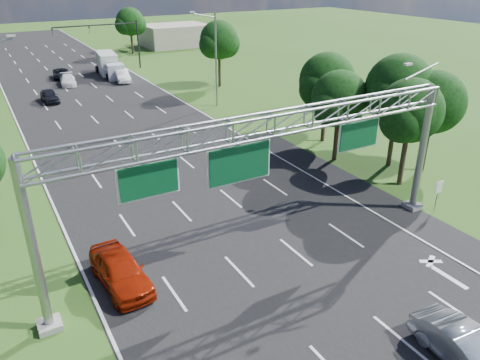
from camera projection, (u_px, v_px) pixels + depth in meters
ground at (150, 152)px, 39.57m from camera, size 220.00×220.00×0.00m
road at (150, 152)px, 39.57m from camera, size 18.00×180.00×0.02m
road_flare at (375, 200)px, 31.52m from camera, size 3.00×30.00×0.02m
sign_gantry at (272, 136)px, 22.63m from camera, size 23.50×1.00×9.56m
regulatory_sign at (438, 190)px, 29.50m from camera, size 0.60×0.08×2.10m
traffic_signal at (114, 34)px, 68.39m from camera, size 12.21×0.24×7.00m
streetlight_r_mid at (214, 55)px, 50.20m from camera, size 2.97×0.22×10.16m
tree_cluster_right at (379, 97)px, 35.46m from camera, size 9.91×14.60×8.68m
tree_verge_rd at (219, 42)px, 58.67m from camera, size 5.76×4.80×8.28m
tree_verge_re at (130, 23)px, 81.63m from camera, size 5.76×4.80×7.84m
building_right at (176, 35)px, 90.55m from camera, size 12.00×9.00×4.00m
red_coupe at (120, 270)px, 22.86m from camera, size 2.33×5.08×1.69m
silver_sedan at (465, 349)px, 18.31m from camera, size 1.90×4.67×1.51m
car_queue_a at (68, 80)px, 61.40m from camera, size 2.41×4.77×1.33m
car_queue_b at (61, 74)px, 65.15m from camera, size 2.67×4.78×1.26m
car_queue_c at (50, 96)px, 53.74m from camera, size 1.72×4.25×1.44m
car_queue_d at (122, 76)px, 63.20m from camera, size 2.24×4.94×1.57m
box_truck at (109, 65)px, 66.44m from camera, size 2.99×8.31×3.06m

